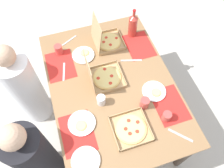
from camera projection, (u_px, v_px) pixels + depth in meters
The scene contains 24 objects.
ground_plane at pixel (112, 117), 2.68m from camera, with size 6.00×6.00×0.00m, color beige.
dining_table at pixel (112, 89), 2.10m from camera, with size 1.59×1.12×0.77m.
placemat_near_left at pixel (169, 105), 1.91m from camera, with size 0.36×0.26×0.00m, color red.
placemat_near_right at pixel (139, 45), 2.26m from camera, with size 0.36×0.26×0.00m, color red.
placemat_far_left at pixel (77, 133), 1.78m from camera, with size 0.36×0.26×0.00m, color red.
placemat_far_right at pixel (61, 65), 2.13m from camera, with size 0.36×0.26×0.00m, color red.
pizza_box_corner_left at pixel (131, 129), 1.78m from camera, with size 0.30×0.30×0.04m.
pizza_box_edge_far at pixel (103, 76), 2.00m from camera, with size 0.30×0.31×0.34m.
pizza_box_corner_right at pixel (106, 40), 2.24m from camera, with size 0.29×0.29×0.32m.
plate_near_right at pixel (82, 123), 1.81m from camera, with size 0.23×0.23×0.03m.
plate_middle at pixel (83, 55), 2.19m from camera, with size 0.22×0.22×0.03m.
plate_far_left at pixel (86, 161), 1.66m from camera, with size 0.22×0.22×0.02m.
plate_far_right at pixel (154, 91), 1.97m from camera, with size 0.22×0.22×0.03m.
soda_bottle at pixel (133, 25), 2.23m from camera, with size 0.09×0.09×0.32m.
cup_red at pixel (145, 103), 1.86m from camera, with size 0.08×0.08×0.11m, color #BF4742.
cup_clear_right at pixel (59, 49), 2.17m from camera, with size 0.08×0.08×0.10m, color #BF4742.
cup_spare at pixel (101, 100), 1.88m from camera, with size 0.07×0.07×0.10m, color silver.
cup_dark at pixel (166, 116), 1.80m from camera, with size 0.07×0.07×0.09m, color #BF4742.
knife_by_near_left at pixel (131, 60), 2.16m from camera, with size 0.21×0.02×0.01m, color #B7B7BC.
knife_by_near_right at pixel (180, 135), 1.77m from camera, with size 0.21×0.02×0.01m, color #B7B7BC.
knife_by_far_right at pixel (64, 72), 2.09m from camera, with size 0.21×0.02×0.01m, color #B7B7BC.
fork_by_far_left at pixel (69, 41), 2.29m from camera, with size 0.19×0.02×0.01m, color #B7B7BC.
diner_left_seat at pixel (36, 156), 1.93m from camera, with size 0.32×0.32×1.16m.
diner_right_seat at pixel (26, 89), 2.27m from camera, with size 0.32×0.32×1.17m.
Camera 1 is at (-1.00, 0.32, 2.50)m, focal length 35.06 mm.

